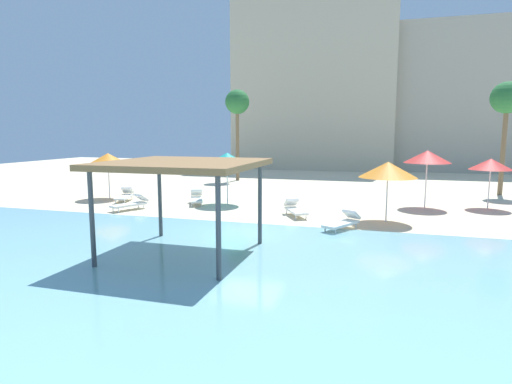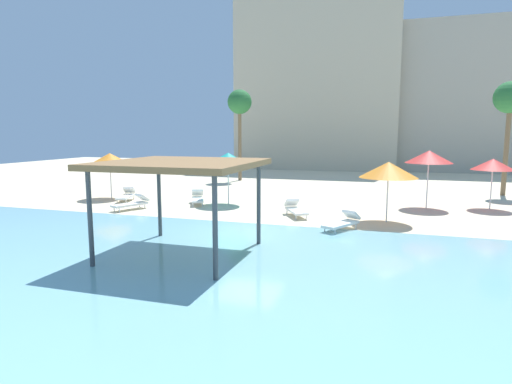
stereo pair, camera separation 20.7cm
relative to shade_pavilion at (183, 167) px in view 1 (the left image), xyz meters
The scene contains 17 objects.
ground_plane 4.58m from the shade_pavilion, 74.15° to the left, with size 80.00×80.00×0.00m, color beige.
lagoon_water 3.43m from the shade_pavilion, 60.69° to the right, with size 44.00×13.50×0.04m, color #7AB7C1.
shade_pavilion is the anchor object (origin of this frame).
beach_umbrella_red_0 13.88m from the shade_pavilion, 54.80° to the left, with size 2.31×2.31×2.93m.
beach_umbrella_red_1 16.30m from the shade_pavilion, 47.35° to the left, with size 2.05×2.05×2.54m.
beach_umbrella_orange_2 13.21m from the shade_pavilion, 135.26° to the left, with size 2.25×2.25×2.64m.
beach_umbrella_teal_3 9.64m from the shade_pavilion, 102.50° to the left, with size 2.29×2.29×2.76m.
beach_umbrella_orange_4 9.37m from the shade_pavilion, 49.48° to the left, with size 2.44×2.44×2.60m.
lounge_chair_1 9.22m from the shade_pavilion, 133.26° to the left, with size 1.32×1.98×0.74m.
lounge_chair_2 9.97m from the shade_pavilion, 112.40° to the left, with size 1.35×1.97×0.74m.
lounge_chair_3 11.99m from the shade_pavilion, 132.49° to the left, with size 1.13×1.99×0.74m.
lounge_chair_4 7.92m from the shade_pavilion, 74.24° to the left, with size 1.44×1.95×0.74m.
lounge_chair_5 7.12m from the shade_pavilion, 48.22° to the left, with size 1.42×1.96×0.74m.
palm_tree_0 21.27m from the shade_pavilion, 104.59° to the left, with size 1.90×1.90×7.15m.
palm_tree_1 21.83m from the shade_pavilion, 53.63° to the left, with size 1.90×1.90×6.84m.
hotel_block_0 36.78m from the shade_pavilion, 92.29° to the left, with size 16.46×10.83×17.82m, color beige.
hotel_block_1 39.27m from the shade_pavilion, 69.02° to the left, with size 22.46×8.71×14.27m, color #B2A893.
Camera 1 is at (4.89, -15.31, 3.84)m, focal length 29.91 mm.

